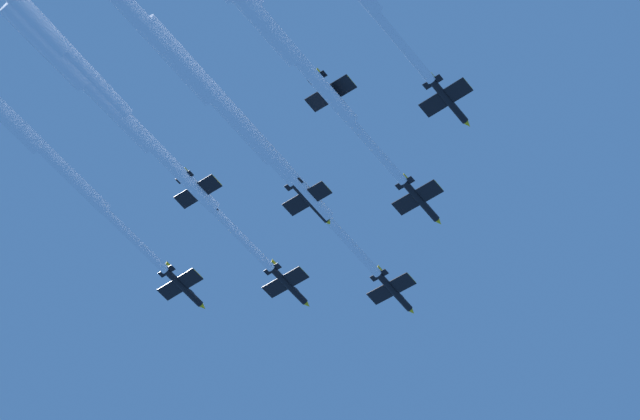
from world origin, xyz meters
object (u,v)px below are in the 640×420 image
object	(u,v)px
jet_port_inner	(113,108)
jet_starboard_inner	(261,22)
jet_lead	(238,122)
jet_port_mid	(124,4)
jet_starboard_outer	(28,12)

from	to	relation	value
jet_port_inner	jet_starboard_inner	bearing A→B (deg)	60.74
jet_lead	jet_port_mid	xyz separation A→B (m)	(19.90, -14.84, -0.48)
jet_lead	jet_port_mid	world-z (taller)	jet_lead
jet_lead	jet_starboard_outer	distance (m)	35.14
jet_port_inner	jet_starboard_inner	xyz separation A→B (m)	(13.54, 24.16, -2.72)
jet_lead	jet_starboard_inner	distance (m)	16.71
jet_lead	jet_port_inner	world-z (taller)	jet_port_inner
jet_port_mid	jet_starboard_outer	world-z (taller)	jet_starboard_outer
jet_starboard_outer	jet_starboard_inner	bearing A→B (deg)	94.31
jet_starboard_inner	jet_port_inner	bearing A→B (deg)	-119.26
jet_port_inner	jet_port_mid	xyz separation A→B (m)	(17.44, 4.50, -2.78)
jet_lead	jet_starboard_outer	bearing A→B (deg)	-57.98
jet_lead	jet_starboard_outer	world-z (taller)	jet_starboard_outer
jet_starboard_inner	jet_port_mid	distance (m)	20.05
jet_port_inner	jet_port_mid	distance (m)	18.23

